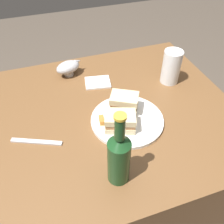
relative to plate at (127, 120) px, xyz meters
name	(u,v)px	position (x,y,z in m)	size (l,w,h in m)	color
ground_plane	(102,203)	(0.10, -0.07, -0.75)	(6.00, 6.00, 0.00)	#4C4238
dining_table	(100,168)	(0.10, -0.07, -0.38)	(1.10, 0.86, 0.74)	brown
plate	(127,120)	(0.00, 0.00, 0.00)	(0.27, 0.27, 0.01)	white
sandwich_half_left	(124,103)	(-0.01, -0.05, 0.04)	(0.13, 0.11, 0.07)	beige
sandwich_half_right	(120,121)	(0.04, 0.03, 0.04)	(0.13, 0.11, 0.06)	beige
potato_wedge_front	(121,112)	(0.01, -0.03, 0.02)	(0.06, 0.02, 0.02)	gold
potato_wedge_middle	(114,114)	(0.04, -0.03, 0.02)	(0.05, 0.02, 0.02)	#AD702D
potato_wedge_back	(102,120)	(0.09, -0.01, 0.02)	(0.04, 0.02, 0.02)	#AD702D
pint_glass	(171,69)	(-0.27, -0.18, 0.06)	(0.08, 0.08, 0.15)	white
gravy_boat	(68,67)	(0.14, -0.37, 0.03)	(0.13, 0.10, 0.07)	#B7B7BC
cider_bottle	(119,157)	(0.11, 0.21, 0.09)	(0.07, 0.07, 0.26)	#19421E
napkin	(98,82)	(0.04, -0.27, 0.00)	(0.11, 0.09, 0.01)	white
fork	(37,142)	(0.34, -0.01, 0.00)	(0.18, 0.02, 0.01)	silver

